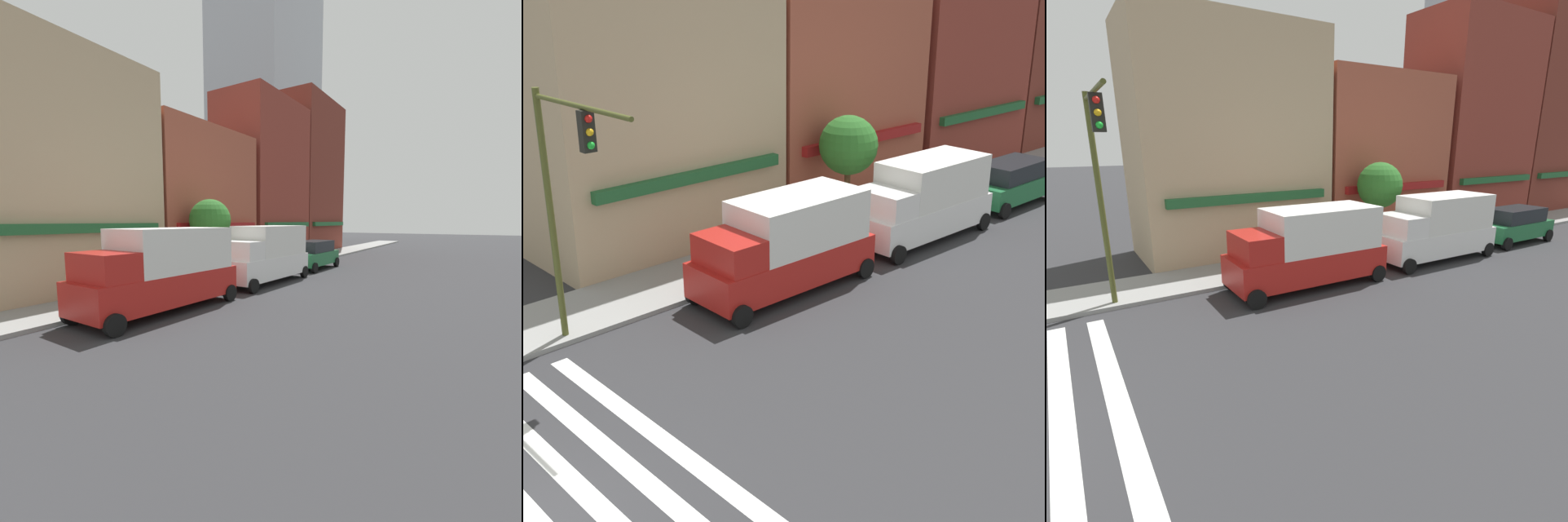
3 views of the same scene
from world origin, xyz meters
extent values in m
cube|color=silver|center=(1.06, 0.00, 0.00)|extent=(0.47, 10.80, 0.01)
cube|color=silver|center=(2.12, 0.00, 0.00)|extent=(0.47, 10.80, 0.01)
cube|color=silver|center=(3.18, 0.00, 0.00)|extent=(0.47, 10.80, 0.01)
cube|color=tan|center=(10.31, 11.50, 5.34)|extent=(9.03, 5.00, 10.67)
cube|color=#1E592D|center=(10.31, 8.85, 3.00)|extent=(7.67, 0.30, 0.40)
cube|color=#9E4C38|center=(19.33, 11.50, 4.58)|extent=(8.59, 5.00, 9.17)
cube|color=maroon|center=(19.33, 8.85, 3.00)|extent=(7.30, 0.30, 0.40)
cube|color=maroon|center=(28.48, 11.50, 6.74)|extent=(8.64, 5.00, 13.47)
cube|color=#1E592D|center=(28.48, 8.85, 3.00)|extent=(7.34, 0.30, 0.40)
cube|color=maroon|center=(37.68, 11.50, 7.99)|extent=(9.42, 5.00, 15.97)
cylinder|color=#474C1E|center=(3.92, 6.40, 3.44)|extent=(0.18, 0.18, 6.89)
cylinder|color=#474C1E|center=(3.92, 4.25, 6.69)|extent=(0.12, 4.30, 0.12)
cube|color=black|center=(3.92, 4.04, 6.16)|extent=(0.32, 0.24, 0.95)
sphere|color=red|center=(3.92, 3.91, 6.46)|extent=(0.18, 0.18, 0.18)
sphere|color=#EAAD14|center=(3.92, 3.91, 6.16)|extent=(0.18, 0.18, 0.18)
sphere|color=green|center=(3.92, 3.91, 5.86)|extent=(0.18, 0.18, 0.18)
cube|color=#B21E19|center=(10.66, 4.70, 0.89)|extent=(6.24, 2.30, 1.10)
cube|color=silver|center=(11.28, 4.70, 2.24)|extent=(4.38, 2.27, 1.60)
cube|color=#B21E19|center=(8.67, 4.70, 1.89)|extent=(1.77, 2.12, 0.90)
cylinder|color=black|center=(7.96, 5.80, 0.34)|extent=(0.68, 0.22, 0.68)
cylinder|color=black|center=(7.96, 3.60, 0.34)|extent=(0.68, 0.22, 0.68)
cylinder|color=black|center=(13.35, 5.80, 0.34)|extent=(0.68, 0.22, 0.68)
cylinder|color=black|center=(13.35, 3.60, 0.34)|extent=(0.68, 0.22, 0.68)
cube|color=white|center=(17.81, 4.70, 0.89)|extent=(6.24, 2.31, 1.10)
cube|color=silver|center=(18.43, 4.70, 2.24)|extent=(4.38, 2.28, 1.60)
cube|color=white|center=(15.82, 4.70, 1.89)|extent=(1.77, 2.12, 0.90)
cylinder|color=black|center=(15.11, 5.80, 0.34)|extent=(0.68, 0.22, 0.68)
cylinder|color=black|center=(15.11, 3.60, 0.34)|extent=(0.68, 0.22, 0.68)
cylinder|color=black|center=(20.50, 5.80, 0.34)|extent=(0.68, 0.22, 0.68)
cylinder|color=black|center=(20.50, 3.60, 0.34)|extent=(0.68, 0.22, 0.68)
cube|color=#1E6638|center=(24.28, 4.70, 0.77)|extent=(4.72, 1.95, 0.85)
cube|color=black|center=(24.28, 4.70, 1.56)|extent=(3.31, 1.78, 0.75)
cylinder|color=black|center=(22.34, 5.65, 0.34)|extent=(0.68, 0.22, 0.68)
cylinder|color=black|center=(22.34, 3.75, 0.34)|extent=(0.68, 0.22, 0.68)
cylinder|color=black|center=(26.23, 5.65, 0.34)|extent=(0.68, 0.22, 0.68)
cylinder|color=#23232D|center=(13.33, 6.60, 0.57)|extent=(0.26, 0.26, 0.85)
cylinder|color=red|center=(13.33, 6.60, 1.35)|extent=(0.32, 0.32, 0.70)
sphere|color=tan|center=(13.33, 6.60, 1.81)|extent=(0.22, 0.22, 0.22)
cylinder|color=#23232D|center=(22.68, 7.28, 0.57)|extent=(0.26, 0.26, 0.85)
cylinder|color=#2D4C9E|center=(22.68, 7.28, 1.35)|extent=(0.32, 0.32, 0.70)
sphere|color=tan|center=(22.68, 7.28, 1.81)|extent=(0.22, 0.22, 0.22)
cylinder|color=#23232D|center=(23.67, 7.58, 0.57)|extent=(0.26, 0.26, 0.85)
cylinder|color=slate|center=(23.67, 7.58, 1.35)|extent=(0.32, 0.32, 0.70)
sphere|color=tan|center=(23.67, 7.58, 1.81)|extent=(0.22, 0.22, 0.22)
cylinder|color=brown|center=(16.71, 7.50, 1.35)|extent=(0.24, 0.24, 2.39)
sphere|color=#286623|center=(16.71, 7.50, 3.34)|extent=(2.28, 2.28, 2.28)
camera|label=1|loc=(2.05, -5.11, 3.30)|focal=24.00mm
camera|label=2|loc=(-4.01, -10.84, 9.44)|focal=50.00mm
camera|label=3|loc=(2.64, -8.15, 5.44)|focal=28.00mm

